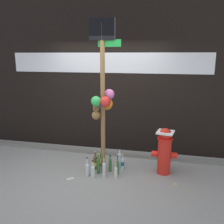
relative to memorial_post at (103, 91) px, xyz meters
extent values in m
plane|color=gray|center=(-0.19, -0.26, -1.55)|extent=(14.00, 14.00, 0.00)
cube|color=black|center=(-0.19, 1.24, 0.37)|extent=(10.00, 0.20, 3.84)
cube|color=silver|center=(-0.22, 1.13, 0.46)|extent=(4.50, 0.01, 0.44)
cube|color=slate|center=(-0.19, 0.79, -1.51)|extent=(8.00, 0.12, 0.08)
cylinder|color=olive|center=(0.00, -0.03, -0.20)|extent=(0.08, 0.08, 2.71)
cube|color=#198C33|center=(0.12, -0.03, 0.82)|extent=(0.41, 0.06, 0.12)
cube|color=black|center=(0.00, -0.03, 1.05)|extent=(0.44, 0.09, 0.36)
sphere|color=green|center=(-0.09, -0.17, -0.16)|extent=(0.18, 0.18, 0.18)
sphere|color=red|center=(0.06, -0.12, -0.17)|extent=(0.19, 0.19, 0.19)
sphere|color=#D66BB2|center=(0.09, 0.07, -0.06)|extent=(0.19, 0.19, 0.19)
sphere|color=orange|center=(0.02, 0.14, -0.25)|extent=(0.24, 0.24, 0.24)
sphere|color=blue|center=(-0.04, 0.12, -0.25)|extent=(0.21, 0.21, 0.21)
sphere|color=brown|center=(-0.11, -0.10, -0.43)|extent=(0.16, 0.16, 0.16)
sphere|color=brown|center=(-0.11, -0.10, -0.31)|extent=(0.11, 0.11, 0.11)
sphere|color=brown|center=(-0.14, -0.10, -0.27)|extent=(0.04, 0.04, 0.04)
sphere|color=brown|center=(-0.07, -0.10, -0.27)|extent=(0.04, 0.04, 0.04)
sphere|color=brown|center=(-0.11, -0.15, -0.31)|extent=(0.04, 0.04, 0.04)
cylinder|color=red|center=(1.12, 0.18, -1.22)|extent=(0.25, 0.25, 0.67)
cylinder|color=red|center=(1.12, 0.18, -0.87)|extent=(0.28, 0.28, 0.03)
sphere|color=red|center=(1.12, 0.18, -0.79)|extent=(0.23, 0.23, 0.23)
cylinder|color=red|center=(0.94, 0.18, -1.18)|extent=(0.11, 0.11, 0.11)
cylinder|color=red|center=(1.30, 0.18, -1.18)|extent=(0.11, 0.11, 0.11)
cube|color=white|center=(1.12, 0.18, -0.75)|extent=(0.34, 0.34, 0.03)
cylinder|color=#337038|center=(-0.08, -0.11, -1.41)|extent=(0.07, 0.07, 0.28)
cone|color=#337038|center=(-0.08, -0.11, -1.26)|extent=(0.07, 0.07, 0.03)
cylinder|color=#337038|center=(-0.08, -0.11, -1.21)|extent=(0.03, 0.03, 0.07)
cylinder|color=gold|center=(-0.08, -0.11, -1.17)|extent=(0.04, 0.04, 0.01)
cylinder|color=#337038|center=(0.29, -0.09, -1.43)|extent=(0.06, 0.06, 0.24)
cone|color=#337038|center=(0.29, -0.09, -1.30)|extent=(0.06, 0.06, 0.02)
cylinder|color=#337038|center=(0.29, -0.09, -1.24)|extent=(0.02, 0.02, 0.09)
cylinder|color=black|center=(0.29, -0.09, -1.19)|extent=(0.03, 0.03, 0.01)
cylinder|color=silver|center=(0.28, -0.22, -1.46)|extent=(0.06, 0.06, 0.19)
cone|color=silver|center=(0.28, -0.22, -1.35)|extent=(0.06, 0.06, 0.02)
cylinder|color=silver|center=(0.28, -0.22, -1.31)|extent=(0.02, 0.02, 0.05)
cylinder|color=silver|center=(0.28, -0.22, -1.45)|extent=(0.06, 0.06, 0.08)
cylinder|color=gold|center=(0.28, -0.22, -1.27)|extent=(0.02, 0.02, 0.01)
cylinder|color=#337038|center=(-0.09, 0.19, -1.42)|extent=(0.07, 0.07, 0.27)
cone|color=#337038|center=(-0.09, 0.19, -1.27)|extent=(0.07, 0.07, 0.03)
cylinder|color=#337038|center=(-0.09, 0.19, -1.21)|extent=(0.03, 0.03, 0.09)
cylinder|color=#D8C64C|center=(-0.09, 0.19, -1.43)|extent=(0.07, 0.07, 0.10)
cylinder|color=black|center=(-0.09, 0.19, -1.17)|extent=(0.03, 0.03, 0.01)
cylinder|color=brown|center=(-0.18, 0.04, -1.43)|extent=(0.08, 0.08, 0.26)
cone|color=brown|center=(-0.18, 0.04, -1.28)|extent=(0.08, 0.08, 0.03)
cylinder|color=brown|center=(-0.18, 0.04, -1.23)|extent=(0.03, 0.03, 0.07)
cylinder|color=#D8C64C|center=(-0.18, 0.04, -1.45)|extent=(0.08, 0.08, 0.07)
cylinder|color=gold|center=(-0.18, 0.04, -1.19)|extent=(0.03, 0.03, 0.01)
cylinder|color=#337038|center=(0.12, 0.02, -1.44)|extent=(0.06, 0.06, 0.23)
cone|color=#337038|center=(0.12, 0.02, -1.31)|extent=(0.06, 0.06, 0.03)
cylinder|color=#337038|center=(0.12, 0.02, -1.27)|extent=(0.03, 0.03, 0.06)
cylinder|color=black|center=(0.12, 0.02, -1.23)|extent=(0.03, 0.03, 0.01)
cylinder|color=silver|center=(-0.14, -0.27, -1.46)|extent=(0.07, 0.07, 0.20)
cone|color=silver|center=(-0.14, -0.27, -1.34)|extent=(0.07, 0.07, 0.03)
cylinder|color=silver|center=(-0.14, -0.27, -1.29)|extent=(0.03, 0.03, 0.08)
cylinder|color=black|center=(-0.14, -0.27, -1.24)|extent=(0.03, 0.03, 0.01)
cylinder|color=silver|center=(-0.25, -0.25, -1.44)|extent=(0.07, 0.07, 0.22)
cone|color=silver|center=(-0.25, -0.25, -1.32)|extent=(0.07, 0.07, 0.03)
cylinder|color=silver|center=(-0.25, -0.25, -1.26)|extent=(0.03, 0.03, 0.09)
cylinder|color=black|center=(-0.25, -0.25, -1.20)|extent=(0.03, 0.03, 0.01)
cylinder|color=silver|center=(0.06, -0.22, -1.42)|extent=(0.06, 0.06, 0.26)
cone|color=silver|center=(0.06, -0.22, -1.28)|extent=(0.06, 0.06, 0.02)
cylinder|color=silver|center=(0.06, -0.22, -1.24)|extent=(0.02, 0.02, 0.06)
cylinder|color=gold|center=(0.06, -0.22, -1.20)|extent=(0.03, 0.03, 0.01)
cylinder|color=silver|center=(0.26, 0.21, -1.41)|extent=(0.08, 0.08, 0.29)
cone|color=silver|center=(0.26, 0.21, -1.25)|extent=(0.08, 0.08, 0.03)
cylinder|color=silver|center=(0.26, 0.21, -1.20)|extent=(0.04, 0.04, 0.07)
cylinder|color=silver|center=(0.26, 0.21, -1.42)|extent=(0.08, 0.08, 0.08)
cylinder|color=black|center=(0.26, 0.21, -1.16)|extent=(0.04, 0.04, 0.01)
cylinder|color=#B2DBEA|center=(0.34, 0.15, -1.45)|extent=(0.06, 0.06, 0.21)
cone|color=#B2DBEA|center=(0.34, 0.15, -1.33)|extent=(0.06, 0.06, 0.02)
cylinder|color=#B2DBEA|center=(0.34, 0.15, -1.28)|extent=(0.02, 0.02, 0.08)
cylinder|color=#1E478C|center=(0.34, 0.15, -1.43)|extent=(0.06, 0.06, 0.08)
cylinder|color=gold|center=(0.34, 0.15, -1.23)|extent=(0.03, 0.03, 0.01)
cube|color=#8C99B2|center=(-1.59, 0.62, -1.55)|extent=(0.16, 0.16, 0.01)
cube|color=tan|center=(1.34, -0.21, -1.55)|extent=(0.07, 0.11, 0.01)
cube|color=silver|center=(-0.52, -0.43, -1.55)|extent=(0.14, 0.13, 0.01)
cube|color=silver|center=(1.40, 0.78, -1.55)|extent=(0.14, 0.15, 0.01)
camera|label=1|loc=(1.11, -4.23, 0.64)|focal=39.49mm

